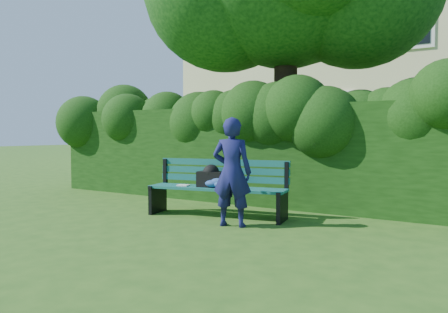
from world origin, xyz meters
The scene contains 5 objects.
ground centered at (0.00, 0.00, 0.00)m, with size 80.00×80.00×0.00m, color #2B551A.
apartment_building centered at (0.00, 13.99, 6.00)m, with size 16.00×8.08×12.00m.
hedge centered at (0.00, 2.20, 0.90)m, with size 10.00×1.00×1.80m.
park_bench centered at (-0.11, 0.59, 0.50)m, with size 2.27×0.95×0.89m.
man_reading centered at (0.45, 0.09, 0.77)m, with size 0.56×0.37×1.53m, color #171851.
Camera 1 is at (3.60, -5.13, 1.30)m, focal length 35.00 mm.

